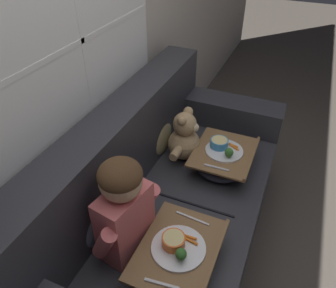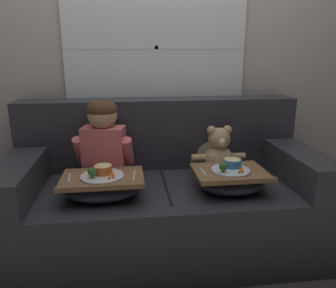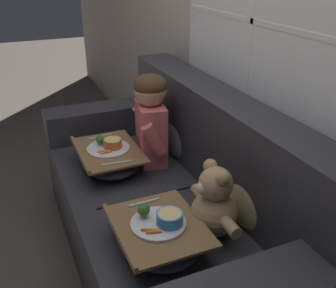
% 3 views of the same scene
% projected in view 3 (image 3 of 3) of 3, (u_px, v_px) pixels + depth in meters
% --- Properties ---
extents(ground_plane, '(14.00, 14.00, 0.00)m').
position_uv_depth(ground_plane, '(162.00, 264.00, 2.22)').
color(ground_plane, '#4C443D').
extents(wall_back_with_window, '(8.00, 0.08, 2.60)m').
position_uv_depth(wall_back_with_window, '(261.00, 20.00, 1.84)').
color(wall_back_with_window, '#BCB2A3').
rests_on(wall_back_with_window, ground_plane).
extents(couch, '(1.94, 0.90, 0.95)m').
position_uv_depth(couch, '(173.00, 211.00, 2.09)').
color(couch, '#2D2D33').
rests_on(couch, ground_plane).
extents(throw_pillow_behind_child, '(0.34, 0.16, 0.35)m').
position_uv_depth(throw_pillow_behind_child, '(179.00, 130.00, 2.35)').
color(throw_pillow_behind_child, slate).
rests_on(throw_pillow_behind_child, couch).
extents(throw_pillow_behind_teddy, '(0.33, 0.16, 0.34)m').
position_uv_depth(throw_pillow_behind_teddy, '(250.00, 193.00, 1.73)').
color(throw_pillow_behind_teddy, tan).
rests_on(throw_pillow_behind_teddy, couch).
extents(child_figure, '(0.39, 0.21, 0.53)m').
position_uv_depth(child_figure, '(151.00, 115.00, 2.23)').
color(child_figure, '#DB6666').
rests_on(child_figure, couch).
extents(teddy_bear, '(0.36, 0.25, 0.34)m').
position_uv_depth(teddy_bear, '(213.00, 205.00, 1.68)').
color(teddy_bear, tan).
rests_on(teddy_bear, couch).
extents(lap_tray_child, '(0.46, 0.34, 0.19)m').
position_uv_depth(lap_tray_child, '(109.00, 158.00, 2.24)').
color(lap_tray_child, '#2D2D38').
rests_on(lap_tray_child, child_figure).
extents(lap_tray_teddy, '(0.43, 0.35, 0.19)m').
position_uv_depth(lap_tray_teddy, '(158.00, 235.00, 1.62)').
color(lap_tray_teddy, '#2D2D38').
rests_on(lap_tray_teddy, teddy_bear).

